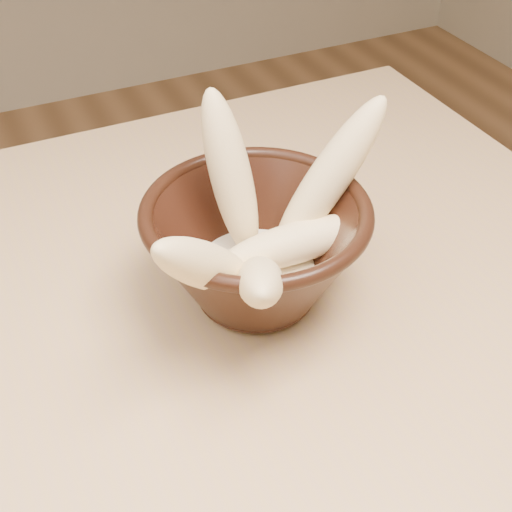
{
  "coord_description": "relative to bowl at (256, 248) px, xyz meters",
  "views": [
    {
      "loc": [
        0.05,
        -0.35,
        1.16
      ],
      "look_at": [
        0.24,
        0.06,
        0.8
      ],
      "focal_mm": 50.0,
      "sensor_mm": 36.0,
      "label": 1
    }
  ],
  "objects": [
    {
      "name": "bowl",
      "position": [
        0.0,
        0.0,
        0.0
      ],
      "size": [
        0.18,
        0.18,
        0.1
      ],
      "rotation": [
        0.0,
        0.0,
        0.39
      ],
      "color": "black",
      "rests_on": "table"
    },
    {
      "name": "milk_puddle",
      "position": [
        0.0,
        -0.0,
        -0.02
      ],
      "size": [
        0.1,
        0.1,
        0.01
      ],
      "primitive_type": "cylinder",
      "color": "#FFF0CD",
      "rests_on": "bowl"
    },
    {
      "name": "banana_upright",
      "position": [
        -0.0,
        0.04,
        0.05
      ],
      "size": [
        0.05,
        0.08,
        0.15
      ],
      "primitive_type": "ellipsoid",
      "rotation": [
        0.31,
        0.0,
        3.45
      ],
      "color": "#F2D28F",
      "rests_on": "bowl"
    },
    {
      "name": "banana_left",
      "position": [
        -0.06,
        -0.04,
        0.03
      ],
      "size": [
        0.13,
        0.1,
        0.13
      ],
      "primitive_type": "ellipsoid",
      "rotation": [
        0.79,
        0.0,
        -0.97
      ],
      "color": "#F2D28F",
      "rests_on": "bowl"
    },
    {
      "name": "banana_right",
      "position": [
        0.07,
        0.01,
        0.04
      ],
      "size": [
        0.12,
        0.03,
        0.15
      ],
      "primitive_type": "ellipsoid",
      "rotation": [
        0.61,
        0.0,
        1.56
      ],
      "color": "#F2D28F",
      "rests_on": "bowl"
    },
    {
      "name": "banana_across",
      "position": [
        0.03,
        -0.01,
        0.0
      ],
      "size": [
        0.14,
        0.04,
        0.04
      ],
      "primitive_type": "ellipsoid",
      "rotation": [
        1.5,
        0.0,
        1.49
      ],
      "color": "#F2D28F",
      "rests_on": "bowl"
    },
    {
      "name": "banana_front",
      "position": [
        -0.02,
        -0.06,
        0.02
      ],
      "size": [
        0.09,
        0.14,
        0.11
      ],
      "primitive_type": "ellipsoid",
      "rotation": [
        0.98,
        0.0,
        -0.42
      ],
      "color": "#F2D28F",
      "rests_on": "bowl"
    }
  ]
}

